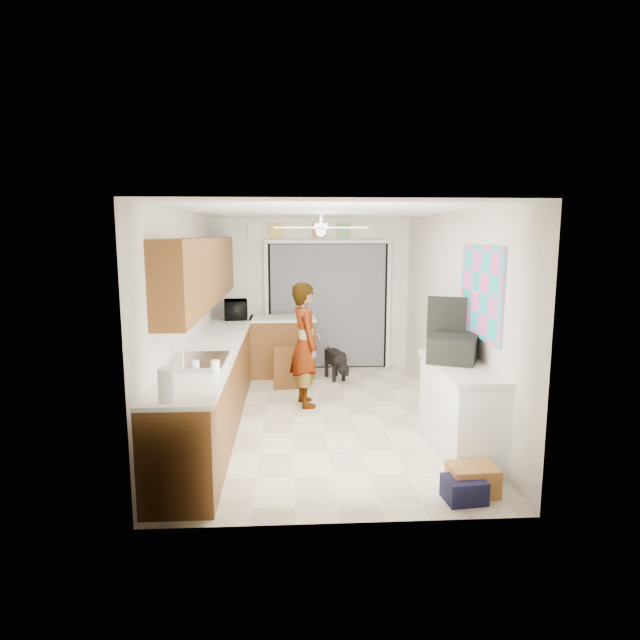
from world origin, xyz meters
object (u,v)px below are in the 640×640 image
object	(u,v)px
man	(305,345)
dog	(335,363)
navy_crate	(464,489)
microwave	(236,309)
paper_towel_roll	(166,385)
cardboard_box	(473,480)
suitcase	(454,348)

from	to	relation	value
man	dog	world-z (taller)	man
navy_crate	microwave	bearing A→B (deg)	119.26
microwave	paper_towel_roll	size ratio (longest dim) A/B	1.92
paper_towel_roll	navy_crate	size ratio (longest dim) A/B	0.81
cardboard_box	dog	size ratio (longest dim) A/B	0.64
suitcase	cardboard_box	world-z (taller)	suitcase
cardboard_box	man	size ratio (longest dim) A/B	0.25
paper_towel_roll	man	world-z (taller)	man
navy_crate	dog	bearing A→B (deg)	101.07
paper_towel_roll	cardboard_box	size ratio (longest dim) A/B	0.66
suitcase	man	bearing A→B (deg)	160.51
paper_towel_roll	navy_crate	bearing A→B (deg)	1.17
cardboard_box	man	world-z (taller)	man
navy_crate	dog	distance (m)	4.00
paper_towel_roll	man	bearing A→B (deg)	66.64
man	cardboard_box	bearing A→B (deg)	-164.14
suitcase	cardboard_box	size ratio (longest dim) A/B	1.52
cardboard_box	man	bearing A→B (deg)	118.44
suitcase	navy_crate	size ratio (longest dim) A/B	1.86
microwave	cardboard_box	size ratio (longest dim) A/B	1.28
paper_towel_roll	suitcase	size ratio (longest dim) A/B	0.44
suitcase	dog	size ratio (longest dim) A/B	0.97
man	microwave	bearing A→B (deg)	23.14
suitcase	man	size ratio (longest dim) A/B	0.38
dog	man	bearing A→B (deg)	-128.72
man	dog	bearing A→B (deg)	-34.34
cardboard_box	navy_crate	distance (m)	0.17
suitcase	man	world-z (taller)	man
suitcase	dog	world-z (taller)	suitcase
paper_towel_roll	cardboard_box	bearing A→B (deg)	3.84
dog	paper_towel_roll	bearing A→B (deg)	-129.82
suitcase	paper_towel_roll	bearing A→B (deg)	-130.27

